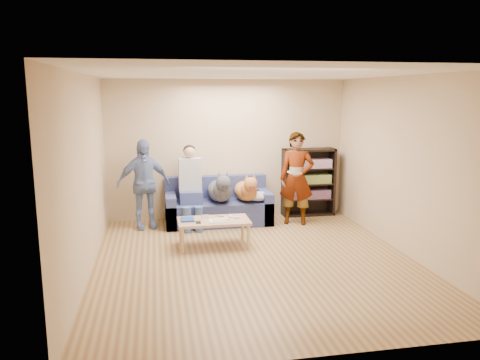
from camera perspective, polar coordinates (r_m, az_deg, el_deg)
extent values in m
plane|color=olive|center=(6.74, 1.86, -9.83)|extent=(5.00, 5.00, 0.00)
plane|color=white|center=(6.32, 2.00, 12.84)|extent=(5.00, 5.00, 0.00)
plane|color=tan|center=(8.84, -1.52, 3.76)|extent=(4.50, 0.00, 4.50)
plane|color=tan|center=(4.05, 9.47, -4.61)|extent=(4.50, 0.00, 4.50)
plane|color=tan|center=(6.33, -18.41, 0.48)|extent=(0.00, 5.00, 5.00)
plane|color=tan|center=(7.22, 19.66, 1.60)|extent=(0.00, 5.00, 5.00)
ellipsoid|color=#A2A2A7|center=(8.45, 2.17, -1.99)|extent=(0.47, 0.40, 0.16)
imported|color=gray|center=(8.45, 6.92, 0.18)|extent=(0.71, 0.59, 1.67)
imported|color=#7C8DC7|center=(8.31, -11.68, -0.49)|extent=(0.99, 0.59, 1.57)
cube|color=silver|center=(8.18, 6.02, 0.96)|extent=(0.04, 0.11, 0.03)
cube|color=navy|center=(7.27, -6.42, -4.79)|extent=(0.20, 0.26, 0.03)
cube|color=white|center=(7.16, -2.73, -5.00)|extent=(0.26, 0.20, 0.02)
cube|color=beige|center=(7.18, -2.51, -4.84)|extent=(0.22, 0.17, 0.01)
cube|color=silver|center=(7.35, -4.28, -4.47)|extent=(0.11, 0.06, 0.05)
cube|color=white|center=(7.39, -1.16, -4.45)|extent=(0.04, 0.13, 0.03)
cube|color=silver|center=(7.32, -0.44, -4.58)|extent=(0.09, 0.06, 0.03)
cylinder|color=white|center=(7.26, -1.64, -4.76)|extent=(0.07, 0.07, 0.02)
cylinder|color=white|center=(7.34, -1.73, -4.60)|extent=(0.07, 0.07, 0.02)
cylinder|color=orange|center=(7.10, -3.23, -5.18)|extent=(0.13, 0.06, 0.01)
cylinder|color=black|center=(7.44, -2.48, -4.43)|extent=(0.13, 0.08, 0.01)
cube|color=black|center=(7.11, -5.11, -5.14)|extent=(0.07, 0.12, 0.02)
cube|color=#515B93|center=(8.57, -2.67, -3.89)|extent=(1.90, 0.85, 0.42)
cube|color=#515B93|center=(8.80, -2.99, -0.77)|extent=(1.90, 0.18, 0.40)
cube|color=#515B93|center=(8.48, -8.46, -3.59)|extent=(0.18, 0.85, 0.58)
cube|color=#515B93|center=(8.70, 2.95, -3.13)|extent=(0.18, 0.85, 0.58)
cube|color=#3C4C85|center=(8.37, -6.02, -2.04)|extent=(0.40, 0.38, 0.22)
cylinder|color=teal|center=(8.03, -6.46, -4.94)|extent=(0.14, 0.14, 0.47)
cylinder|color=#425791|center=(8.04, -5.03, -4.89)|extent=(0.14, 0.14, 0.47)
cube|color=silver|center=(8.39, -6.12, 0.70)|extent=(0.40, 0.24, 0.58)
sphere|color=tan|center=(8.33, -6.18, 3.42)|extent=(0.21, 0.21, 0.21)
ellipsoid|color=black|center=(8.35, -6.20, 3.65)|extent=(0.22, 0.22, 0.19)
ellipsoid|color=#50535A|center=(8.47, -2.52, -1.32)|extent=(0.43, 0.89, 0.37)
sphere|color=#45464E|center=(8.13, -2.21, -1.19)|extent=(0.32, 0.32, 0.32)
sphere|color=#494B52|center=(7.93, -2.04, -0.39)|extent=(0.26, 0.26, 0.26)
cube|color=black|center=(7.82, -1.91, -0.83)|extent=(0.08, 0.12, 0.07)
cone|color=#54565F|center=(7.92, -2.57, 0.59)|extent=(0.08, 0.08, 0.12)
cone|color=#494952|center=(7.94, -1.58, 0.62)|extent=(0.08, 0.08, 0.12)
cylinder|color=#4D5058|center=(8.89, -2.89, -1.00)|extent=(0.05, 0.29, 0.17)
ellipsoid|color=#B26F36|center=(8.51, 0.68, -1.35)|extent=(0.39, 0.82, 0.34)
sphere|color=#AF6335|center=(8.21, 1.08, -1.23)|extent=(0.30, 0.30, 0.30)
sphere|color=#BB7739|center=(8.03, 1.31, -0.51)|extent=(0.24, 0.24, 0.24)
cube|color=brown|center=(7.92, 1.48, -0.91)|extent=(0.08, 0.11, 0.07)
cone|color=#B07335|center=(8.01, 0.84, 0.38)|extent=(0.08, 0.08, 0.11)
cone|color=#A65D32|center=(8.04, 1.72, 0.41)|extent=(0.08, 0.08, 0.11)
cylinder|color=#BA8839|center=(8.89, 0.20, -1.05)|extent=(0.05, 0.27, 0.16)
cube|color=tan|center=(7.26, -3.23, -5.02)|extent=(1.10, 0.60, 0.04)
cylinder|color=tan|center=(7.04, -7.02, -7.37)|extent=(0.05, 0.05, 0.38)
cylinder|color=tan|center=(7.16, 1.05, -6.98)|extent=(0.05, 0.05, 0.38)
cylinder|color=tan|center=(7.52, -7.25, -6.20)|extent=(0.05, 0.05, 0.38)
cylinder|color=tan|center=(7.63, 0.30, -5.86)|extent=(0.05, 0.05, 0.38)
cube|color=black|center=(8.99, 5.43, -0.36)|extent=(0.04, 0.34, 1.30)
cube|color=black|center=(9.30, 11.14, -0.16)|extent=(0.04, 0.34, 1.30)
cube|color=black|center=(9.04, 8.44, 3.67)|extent=(1.00, 0.34, 0.04)
cube|color=black|center=(9.27, 8.23, -4.08)|extent=(1.00, 0.34, 0.04)
cube|color=black|center=(9.28, 8.02, -0.07)|extent=(1.00, 0.02, 1.30)
cube|color=black|center=(9.20, 8.28, -2.28)|extent=(0.94, 0.32, 0.03)
cube|color=black|center=(9.14, 8.33, -0.44)|extent=(0.94, 0.32, 0.02)
cube|color=black|center=(9.09, 8.38, 1.41)|extent=(0.94, 0.32, 0.02)
cube|color=#B23333|center=(9.16, 8.33, -1.71)|extent=(0.84, 0.24, 0.17)
cube|color=gold|center=(9.10, 8.39, 0.14)|extent=(0.84, 0.24, 0.17)
cube|color=#994C99|center=(9.05, 8.44, 2.00)|extent=(0.84, 0.24, 0.17)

